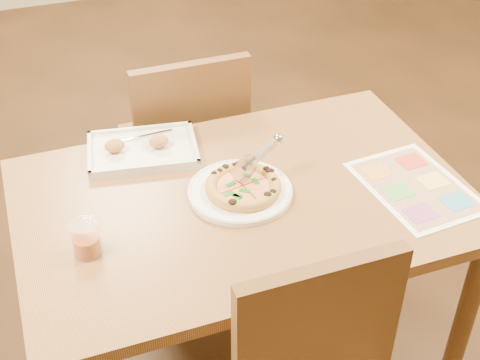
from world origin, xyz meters
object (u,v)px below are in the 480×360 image
object	(u,v)px
dining_table	(243,218)
pizza	(243,187)
appetizer_tray	(142,150)
menu	(416,187)
chair_far	(187,134)
glass_tumbler	(86,241)
pizza_cutter	(256,159)
plate	(240,192)

from	to	relation	value
dining_table	pizza	bearing A→B (deg)	70.59
appetizer_tray	menu	xyz separation A→B (m)	(0.72, -0.45, -0.01)
chair_far	menu	size ratio (longest dim) A/B	1.24
chair_far	pizza	size ratio (longest dim) A/B	2.13
glass_tumbler	chair_far	bearing A→B (deg)	56.09
pizza_cutter	appetizer_tray	xyz separation A→B (m)	(-0.28, 0.27, -0.08)
chair_far	pizza_cutter	size ratio (longest dim) A/B	2.77
chair_far	pizza_cutter	xyz separation A→B (m)	(0.05, -0.57, 0.25)
menu	plate	bearing A→B (deg)	163.41
pizza_cutter	glass_tumbler	xyz separation A→B (m)	(-0.52, -0.12, -0.05)
glass_tumbler	menu	size ratio (longest dim) A/B	0.26
plate	pizza_cutter	bearing A→B (deg)	23.66
plate	pizza_cutter	world-z (taller)	pizza_cutter
chair_far	glass_tumbler	world-z (taller)	chair_far
appetizer_tray	glass_tumbler	xyz separation A→B (m)	(-0.24, -0.40, 0.03)
plate	glass_tumbler	world-z (taller)	glass_tumbler
pizza	appetizer_tray	distance (m)	0.38
chair_far	appetizer_tray	distance (m)	0.41
plate	pizza_cutter	xyz separation A→B (m)	(0.06, 0.03, 0.08)
pizza	appetizer_tray	xyz separation A→B (m)	(-0.23, 0.30, -0.01)
dining_table	chair_far	bearing A→B (deg)	90.00
chair_far	plate	world-z (taller)	chair_far
dining_table	pizza_cutter	bearing A→B (deg)	34.95
pizza	glass_tumbler	bearing A→B (deg)	-168.64
menu	pizza	bearing A→B (deg)	163.77
plate	glass_tumbler	size ratio (longest dim) A/B	3.12
pizza	glass_tumbler	size ratio (longest dim) A/B	2.27
dining_table	pizza_cutter	distance (m)	0.19
dining_table	pizza	size ratio (longest dim) A/B	5.89
dining_table	pizza	world-z (taller)	pizza
glass_tumbler	dining_table	bearing A→B (deg)	10.78
plate	pizza	distance (m)	0.02
pizza	appetizer_tray	world-z (taller)	appetizer_tray
appetizer_tray	glass_tumbler	size ratio (longest dim) A/B	3.81
plate	dining_table	bearing A→B (deg)	-61.30
plate	pizza	xyz separation A→B (m)	(0.01, -0.01, 0.02)
pizza_cutter	glass_tumbler	size ratio (longest dim) A/B	1.74
pizza_cutter	plate	bearing A→B (deg)	-176.86
chair_far	pizza	distance (m)	0.62
menu	pizza_cutter	bearing A→B (deg)	158.47
dining_table	glass_tumbler	xyz separation A→B (m)	(-0.46, -0.09, 0.13)
plate	pizza	world-z (taller)	pizza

